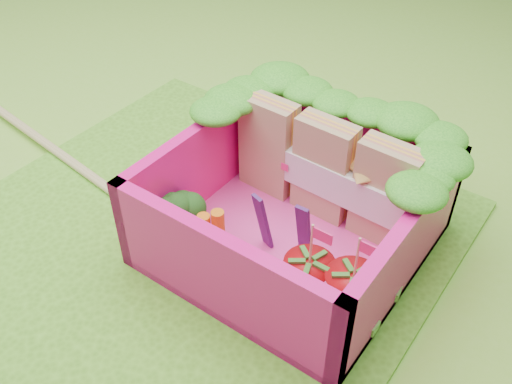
{
  "coord_description": "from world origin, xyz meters",
  "views": [
    {
      "loc": [
        1.64,
        -1.65,
        2.27
      ],
      "look_at": [
        0.25,
        0.28,
        0.28
      ],
      "focal_mm": 40.0,
      "sensor_mm": 36.0,
      "label": 1
    }
  ],
  "objects_px": {
    "strawberry_left": "(308,279)",
    "chopsticks": "(66,158)",
    "sandwich_stack": "(325,169)",
    "strawberry_right": "(351,295)",
    "bento_box": "(294,206)",
    "broccoli": "(180,209)"
  },
  "relations": [
    {
      "from": "bento_box",
      "to": "strawberry_left",
      "type": "bearing_deg",
      "value": -47.48
    },
    {
      "from": "strawberry_right",
      "to": "bento_box",
      "type": "bearing_deg",
      "value": 150.43
    },
    {
      "from": "bento_box",
      "to": "broccoli",
      "type": "height_order",
      "value": "bento_box"
    },
    {
      "from": "sandwich_stack",
      "to": "strawberry_left",
      "type": "relative_size",
      "value": 2.21
    },
    {
      "from": "chopsticks",
      "to": "strawberry_left",
      "type": "bearing_deg",
      "value": -2.61
    },
    {
      "from": "bento_box",
      "to": "chopsticks",
      "type": "relative_size",
      "value": 0.55
    },
    {
      "from": "sandwich_stack",
      "to": "bento_box",
      "type": "bearing_deg",
      "value": -91.15
    },
    {
      "from": "sandwich_stack",
      "to": "strawberry_left",
      "type": "xyz_separation_m",
      "value": [
        0.28,
        -0.61,
        -0.16
      ]
    },
    {
      "from": "broccoli",
      "to": "strawberry_right",
      "type": "bearing_deg",
      "value": 2.63
    },
    {
      "from": "bento_box",
      "to": "strawberry_right",
      "type": "distance_m",
      "value": 0.58
    },
    {
      "from": "strawberry_left",
      "to": "chopsticks",
      "type": "xyz_separation_m",
      "value": [
        -1.9,
        0.09,
        -0.16
      ]
    },
    {
      "from": "sandwich_stack",
      "to": "strawberry_left",
      "type": "height_order",
      "value": "sandwich_stack"
    },
    {
      "from": "broccoli",
      "to": "bento_box",
      "type": "bearing_deg",
      "value": 33.11
    },
    {
      "from": "sandwich_stack",
      "to": "strawberry_right",
      "type": "height_order",
      "value": "sandwich_stack"
    },
    {
      "from": "broccoli",
      "to": "strawberry_left",
      "type": "relative_size",
      "value": 0.68
    },
    {
      "from": "sandwich_stack",
      "to": "broccoli",
      "type": "relative_size",
      "value": 3.24
    },
    {
      "from": "bento_box",
      "to": "broccoli",
      "type": "distance_m",
      "value": 0.61
    },
    {
      "from": "bento_box",
      "to": "chopsticks",
      "type": "xyz_separation_m",
      "value": [
        -1.62,
        -0.23,
        -0.25
      ]
    },
    {
      "from": "strawberry_left",
      "to": "strawberry_right",
      "type": "xyz_separation_m",
      "value": [
        0.21,
        0.03,
        0.01
      ]
    },
    {
      "from": "strawberry_right",
      "to": "strawberry_left",
      "type": "bearing_deg",
      "value": -172.07
    },
    {
      "from": "bento_box",
      "to": "broccoli",
      "type": "relative_size",
      "value": 3.91
    },
    {
      "from": "strawberry_left",
      "to": "chopsticks",
      "type": "height_order",
      "value": "strawberry_left"
    }
  ]
}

